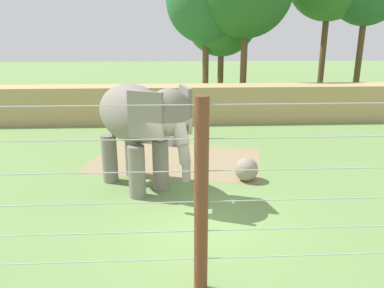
% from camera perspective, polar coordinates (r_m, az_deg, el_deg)
% --- Properties ---
extents(ground_plane, '(120.00, 120.00, 0.00)m').
position_cam_1_polar(ground_plane, '(9.90, 0.54, -11.79)').
color(ground_plane, '#6B8E4C').
extents(dirt_patch, '(7.10, 5.26, 0.01)m').
position_cam_1_polar(dirt_patch, '(14.47, -2.48, -2.43)').
color(dirt_patch, '#937F5B').
rests_on(dirt_patch, ground).
extents(embankment_wall, '(36.00, 1.80, 1.99)m').
position_cam_1_polar(embankment_wall, '(20.75, -1.45, 6.21)').
color(embankment_wall, tan).
rests_on(embankment_wall, ground).
extents(elephant, '(3.50, 3.92, 3.32)m').
position_cam_1_polar(elephant, '(11.32, -8.17, 3.62)').
color(elephant, gray).
rests_on(elephant, ground).
extents(enrichment_ball, '(0.78, 0.78, 0.78)m').
position_cam_1_polar(enrichment_ball, '(12.48, 8.33, -3.85)').
color(enrichment_ball, gray).
rests_on(enrichment_ball, ground).
extents(cable_fence, '(10.65, 0.26, 3.72)m').
position_cam_1_polar(cable_fence, '(6.67, 1.82, -8.50)').
color(cable_fence, brown).
rests_on(cable_fence, ground).
extents(feed_trough, '(1.48, 1.07, 0.44)m').
position_cam_1_polar(feed_trough, '(16.58, -4.87, 0.77)').
color(feed_trough, gray).
rests_on(feed_trough, ground).
extents(tree_behind_wall, '(5.34, 5.34, 8.71)m').
position_cam_1_polar(tree_behind_wall, '(28.30, 4.56, 18.84)').
color(tree_behind_wall, brown).
rests_on(tree_behind_wall, ground).
extents(tree_far_right, '(5.49, 5.49, 9.80)m').
position_cam_1_polar(tree_far_right, '(27.08, 2.19, 21.13)').
color(tree_far_right, brown).
rests_on(tree_far_right, ground).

